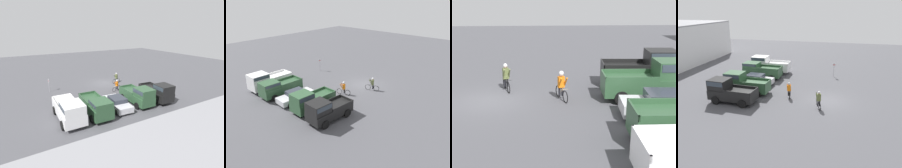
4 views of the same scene
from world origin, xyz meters
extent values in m
plane|color=#4C4C51|center=(0.00, 0.00, 0.00)|extent=(80.00, 80.00, 0.00)
cube|color=black|center=(-2.62, 9.42, 0.87)|extent=(2.22, 4.93, 0.96)
cube|color=black|center=(-2.53, 10.86, 1.86)|extent=(1.90, 2.03, 1.04)
cube|color=#333D47|center=(-2.53, 10.86, 2.09)|extent=(1.95, 1.88, 0.46)
cube|color=black|center=(-3.60, 8.51, 1.47)|extent=(0.25, 2.89, 0.25)
cube|color=black|center=(-1.74, 8.40, 1.47)|extent=(0.25, 2.89, 0.25)
cube|color=black|center=(-2.75, 7.05, 1.47)|extent=(1.94, 0.19, 0.25)
cylinder|color=black|center=(-3.50, 10.97, 0.43)|extent=(0.27, 0.88, 0.87)
cylinder|color=black|center=(-1.56, 10.85, 0.43)|extent=(0.27, 0.88, 0.87)
cylinder|color=black|center=(-3.67, 7.98, 0.43)|extent=(0.27, 0.88, 0.87)
cylinder|color=black|center=(-1.73, 7.87, 0.43)|extent=(0.27, 0.88, 0.87)
cube|color=#2D5133|center=(0.18, 9.07, 0.84)|extent=(2.06, 5.05, 0.98)
cube|color=#2D5133|center=(0.23, 10.57, 1.82)|extent=(1.82, 2.05, 0.97)
cube|color=#333D47|center=(0.23, 10.57, 2.03)|extent=(1.88, 1.89, 0.43)
cube|color=#2D5133|center=(-0.76, 8.10, 1.46)|extent=(0.16, 3.00, 0.25)
cube|color=#2D5133|center=(1.08, 8.05, 1.46)|extent=(0.16, 3.00, 0.25)
cube|color=#2D5133|center=(0.12, 6.61, 1.46)|extent=(1.92, 0.13, 0.25)
cylinder|color=black|center=(-0.73, 10.65, 0.39)|extent=(0.24, 0.79, 0.78)
cylinder|color=black|center=(1.19, 10.60, 0.39)|extent=(0.24, 0.79, 0.78)
cylinder|color=black|center=(-0.82, 7.55, 0.39)|extent=(0.24, 0.79, 0.78)
cylinder|color=black|center=(1.10, 7.49, 0.39)|extent=(0.24, 0.79, 0.78)
cube|color=silver|center=(2.98, 9.26, 0.57)|extent=(2.08, 4.57, 0.63)
cube|color=#2D333D|center=(2.98, 9.26, 1.11)|extent=(1.73, 2.11, 0.45)
cylinder|color=black|center=(2.19, 10.75, 0.30)|extent=(0.22, 0.61, 0.60)
cylinder|color=black|center=(3.97, 10.62, 0.30)|extent=(0.22, 0.61, 0.60)
cylinder|color=black|center=(2.00, 7.90, 0.30)|extent=(0.22, 0.61, 0.60)
cylinder|color=black|center=(3.77, 7.78, 0.30)|extent=(0.22, 0.61, 0.60)
cube|color=#2D5133|center=(5.78, 9.35, 0.89)|extent=(2.14, 5.19, 1.07)
cube|color=#2D5133|center=(5.83, 10.88, 1.76)|extent=(1.89, 2.11, 0.67)
cube|color=#333D47|center=(5.83, 10.88, 1.91)|extent=(1.94, 1.94, 0.30)
cube|color=#2D5133|center=(4.80, 8.35, 1.55)|extent=(0.18, 3.08, 0.25)
cube|color=#2D5133|center=(6.70, 8.29, 1.55)|extent=(0.18, 3.08, 0.25)
cube|color=#2D5133|center=(5.71, 6.82, 1.55)|extent=(1.99, 0.14, 0.25)
cylinder|color=black|center=(4.84, 10.97, 0.40)|extent=(0.24, 0.80, 0.79)
cylinder|color=black|center=(6.83, 10.90, 0.40)|extent=(0.24, 0.80, 0.79)
cylinder|color=black|center=(4.74, 7.79, 0.40)|extent=(0.24, 0.80, 0.79)
cylinder|color=black|center=(6.73, 7.73, 0.40)|extent=(0.24, 0.80, 0.79)
cube|color=white|center=(8.58, 9.05, 0.92)|extent=(2.15, 5.58, 1.04)
cube|color=white|center=(8.60, 10.71, 1.90)|extent=(1.95, 2.24, 0.93)
cube|color=#333D47|center=(8.60, 10.71, 2.11)|extent=(2.01, 2.06, 0.41)
cube|color=white|center=(7.57, 7.94, 1.56)|extent=(0.11, 3.33, 0.25)
cube|color=white|center=(9.58, 7.92, 1.56)|extent=(0.11, 3.33, 0.25)
cube|color=white|center=(8.56, 6.31, 1.56)|extent=(2.09, 0.10, 0.25)
cylinder|color=black|center=(7.56, 10.78, 0.45)|extent=(0.23, 0.89, 0.89)
cylinder|color=black|center=(9.65, 10.76, 0.45)|extent=(0.23, 0.89, 0.89)
cylinder|color=black|center=(7.52, 7.33, 0.45)|extent=(0.23, 0.89, 0.89)
cylinder|color=black|center=(9.61, 7.31, 0.45)|extent=(0.23, 0.89, 0.89)
torus|color=black|center=(0.57, 4.39, 0.34)|extent=(0.70, 0.29, 0.73)
torus|color=black|center=(-0.46, 4.02, 0.34)|extent=(0.70, 0.29, 0.73)
cylinder|color=tan|center=(0.06, 4.21, 0.52)|extent=(0.55, 0.23, 0.39)
cylinder|color=tan|center=(0.06, 4.21, 0.72)|extent=(0.58, 0.24, 0.04)
cylinder|color=tan|center=(-0.12, 4.14, 0.52)|extent=(0.05, 0.05, 0.36)
cylinder|color=tan|center=(0.45, 4.35, 0.75)|extent=(0.18, 0.44, 0.02)
cylinder|color=black|center=(-0.08, 4.26, 0.47)|extent=(0.15, 0.15, 0.54)
cylinder|color=black|center=(-0.01, 4.09, 0.47)|extent=(0.15, 0.15, 0.54)
cube|color=orange|center=(0.01, 4.19, 1.07)|extent=(0.35, 0.42, 0.65)
cylinder|color=orange|center=(0.16, 4.42, 1.07)|extent=(0.54, 0.27, 0.70)
cylinder|color=orange|center=(0.27, 4.10, 1.07)|extent=(0.54, 0.27, 0.70)
sphere|color=tan|center=(0.03, 4.20, 1.52)|extent=(0.26, 0.26, 0.26)
sphere|color=silver|center=(0.03, 4.20, 1.58)|extent=(0.28, 0.28, 0.28)
torus|color=black|center=(-1.36, 0.98, 0.34)|extent=(0.71, 0.30, 0.74)
torus|color=black|center=(-2.39, 0.61, 0.34)|extent=(0.71, 0.30, 0.74)
cylinder|color=black|center=(-1.88, 0.79, 0.53)|extent=(0.55, 0.23, 0.39)
cylinder|color=black|center=(-1.88, 0.79, 0.73)|extent=(0.58, 0.24, 0.04)
cylinder|color=black|center=(-2.06, 0.73, 0.53)|extent=(0.05, 0.05, 0.36)
cylinder|color=black|center=(-1.49, 0.93, 0.76)|extent=(0.18, 0.44, 0.02)
cylinder|color=black|center=(-2.01, 0.84, 0.48)|extent=(0.15, 0.15, 0.55)
cylinder|color=black|center=(-1.95, 0.67, 0.48)|extent=(0.15, 0.15, 0.55)
cube|color=#5B6638|center=(-1.93, 0.78, 1.11)|extent=(0.35, 0.42, 0.70)
cylinder|color=#5B6638|center=(-1.78, 1.01, 1.11)|extent=(0.54, 0.27, 0.75)
cylinder|color=#5B6638|center=(-1.66, 0.69, 1.11)|extent=(0.54, 0.27, 0.75)
sphere|color=tan|center=(-1.90, 0.79, 1.57)|extent=(0.23, 0.23, 0.23)
sphere|color=silver|center=(-1.90, 0.79, 1.63)|extent=(0.25, 0.25, 0.25)
cylinder|color=#9E9EA3|center=(8.77, -0.10, 1.00)|extent=(0.06, 0.06, 2.01)
cube|color=white|center=(8.77, -0.10, 1.68)|extent=(0.03, 0.30, 0.45)
cube|color=red|center=(8.77, -0.10, 1.68)|extent=(0.04, 0.30, 0.10)
camera|label=1|loc=(12.51, 24.99, 8.81)|focal=28.00mm
camera|label=2|loc=(-15.84, 22.97, 11.80)|focal=35.00mm
camera|label=3|loc=(17.17, 3.47, 6.09)|focal=50.00mm
camera|label=4|loc=(-21.26, -1.05, 9.29)|focal=35.00mm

